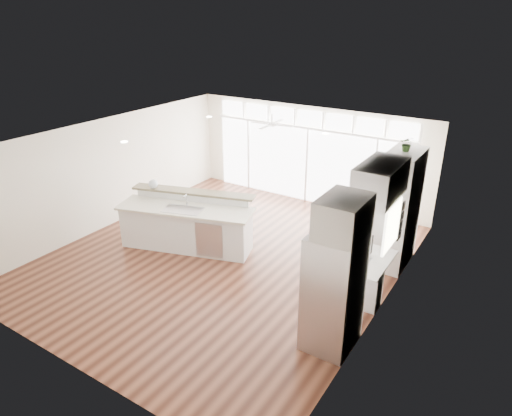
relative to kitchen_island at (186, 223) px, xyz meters
The scene contains 24 objects.
floor 1.20m from the kitchen_island, ahead, with size 7.00×8.00×0.02m, color #442015.
ceiling 2.33m from the kitchen_island, ahead, with size 7.00×8.00×0.02m, color silver.
wall_back 4.28m from the kitchen_island, 75.95° to the left, with size 7.00×0.04×2.70m, color white.
wall_front 4.11m from the kitchen_island, 75.34° to the right, with size 7.00×0.04×2.70m, color white.
wall_left 2.59m from the kitchen_island, behind, with size 0.04×8.00×2.70m, color white.
wall_right 4.58m from the kitchen_island, ahead, with size 0.04×8.00×2.70m, color white.
glass_wall 4.18m from the kitchen_island, 75.75° to the left, with size 5.80×0.06×2.08m, color white.
transom_row 4.52m from the kitchen_island, 75.75° to the left, with size 5.90×0.06×0.40m, color white.
desk_window 4.60m from the kitchen_island, ahead, with size 0.04×0.85×0.85m, color white.
ceiling_fan 3.48m from the kitchen_island, 79.74° to the left, with size 1.16×1.16×0.32m, color white.
recessed_lights 2.33m from the kitchen_island, 15.77° to the left, with size 3.40×3.00×0.02m, color beige.
oven_cabinet 4.64m from the kitchen_island, 24.25° to the left, with size 0.64×1.20×2.50m, color white.
desk_nook 4.18m from the kitchen_island, ahead, with size 0.72×1.30×0.76m, color white.
upper_cabinets 4.56m from the kitchen_island, ahead, with size 0.64×1.30×0.64m, color white.
refrigerator 4.34m from the kitchen_island, 16.97° to the right, with size 0.76×0.90×2.00m, color silver.
fridge_cabinet 4.69m from the kitchen_island, 16.74° to the right, with size 0.64×0.90×0.60m, color white.
framed_photos 4.66m from the kitchen_island, 12.68° to the left, with size 0.06×0.22×0.80m, color black.
kitchen_island is the anchor object (origin of this frame).
rug 3.53m from the kitchen_island, ahead, with size 0.93×0.67×0.01m, color #332010.
office_chair 3.18m from the kitchen_island, 20.26° to the left, with size 0.49×0.46×0.95m, color black.
fishbowl 1.26m from the kitchen_island, behind, with size 0.22×0.22×0.22m, color silver.
monitor 4.11m from the kitchen_island, ahead, with size 0.08×0.50×0.42m, color black.
keyboard 3.93m from the kitchen_island, ahead, with size 0.12×0.31×0.02m, color white.
potted_plant 5.02m from the kitchen_island, 24.25° to the left, with size 0.28×0.31×0.24m, color #365A26.
Camera 1 is at (5.33, -7.11, 5.06)m, focal length 32.00 mm.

